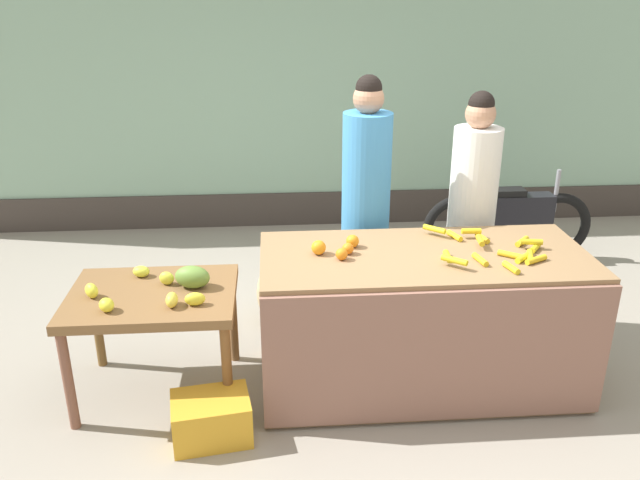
# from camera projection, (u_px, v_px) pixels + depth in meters

# --- Properties ---
(ground_plane) EXTENTS (24.00, 24.00, 0.00)m
(ground_plane) POSITION_uv_depth(u_px,v_px,m) (354.00, 381.00, 4.24)
(ground_plane) COLOR gray
(market_wall_back) EXTENTS (8.64, 0.23, 3.07)m
(market_wall_back) POSITION_uv_depth(u_px,v_px,m) (319.00, 82.00, 6.56)
(market_wall_back) COLOR #8CB299
(market_wall_back) RESTS_ON ground
(fruit_stall_counter) EXTENTS (2.02, 0.92, 0.90)m
(fruit_stall_counter) POSITION_uv_depth(u_px,v_px,m) (421.00, 320.00, 4.09)
(fruit_stall_counter) COLOR olive
(fruit_stall_counter) RESTS_ON ground
(side_table_wooden) EXTENTS (1.01, 0.77, 0.70)m
(side_table_wooden) POSITION_uv_depth(u_px,v_px,m) (153.00, 305.00, 3.92)
(side_table_wooden) COLOR brown
(side_table_wooden) RESTS_ON ground
(banana_bunch_pile) EXTENTS (0.70, 0.70, 0.07)m
(banana_bunch_pile) POSITION_uv_depth(u_px,v_px,m) (493.00, 248.00, 3.94)
(banana_bunch_pile) COLOR gold
(banana_bunch_pile) RESTS_ON fruit_stall_counter
(orange_pile) EXTENTS (0.31, 0.27, 0.09)m
(orange_pile) POSITION_uv_depth(u_px,v_px,m) (338.00, 247.00, 3.92)
(orange_pile) COLOR orange
(orange_pile) RESTS_ON fruit_stall_counter
(mango_papaya_pile) EXTENTS (0.77, 0.58, 0.14)m
(mango_papaya_pile) POSITION_uv_depth(u_px,v_px,m) (170.00, 283.00, 3.88)
(mango_papaya_pile) COLOR yellow
(mango_papaya_pile) RESTS_ON side_table_wooden
(vendor_woman_blue_shirt) EXTENTS (0.34, 0.34, 1.89)m
(vendor_woman_blue_shirt) POSITION_uv_depth(u_px,v_px,m) (365.00, 210.00, 4.54)
(vendor_woman_blue_shirt) COLOR #33333D
(vendor_woman_blue_shirt) RESTS_ON ground
(vendor_woman_white_shirt) EXTENTS (0.34, 0.34, 1.77)m
(vendor_woman_white_shirt) POSITION_uv_depth(u_px,v_px,m) (471.00, 214.00, 4.64)
(vendor_woman_white_shirt) COLOR #33333D
(vendor_woman_white_shirt) RESTS_ON ground
(parked_motorcycle) EXTENTS (1.60, 0.18, 0.88)m
(parked_motorcycle) POSITION_uv_depth(u_px,v_px,m) (508.00, 220.00, 5.96)
(parked_motorcycle) COLOR black
(parked_motorcycle) RESTS_ON ground
(produce_crate) EXTENTS (0.48, 0.38, 0.26)m
(produce_crate) POSITION_uv_depth(u_px,v_px,m) (211.00, 418.00, 3.67)
(produce_crate) COLOR gold
(produce_crate) RESTS_ON ground
(produce_sack) EXTENTS (0.35, 0.40, 0.46)m
(produce_sack) POSITION_uv_depth(u_px,v_px,m) (276.00, 292.00, 4.94)
(produce_sack) COLOR tan
(produce_sack) RESTS_ON ground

